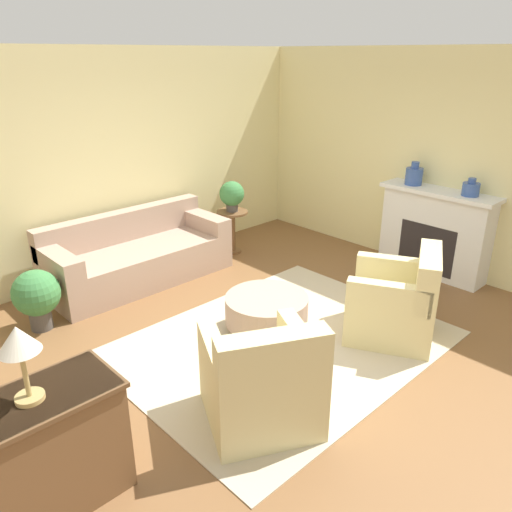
# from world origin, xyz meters

# --- Properties ---
(ground_plane) EXTENTS (16.00, 16.00, 0.00)m
(ground_plane) POSITION_xyz_m (0.00, 0.00, 0.00)
(ground_plane) COLOR brown
(wall_back) EXTENTS (9.71, 0.12, 2.80)m
(wall_back) POSITION_xyz_m (0.00, 2.91, 1.40)
(wall_back) COLOR beige
(wall_back) RESTS_ON ground_plane
(wall_right) EXTENTS (0.12, 9.73, 2.80)m
(wall_right) POSITION_xyz_m (2.93, 0.00, 1.40)
(wall_right) COLOR beige
(wall_right) RESTS_ON ground_plane
(rug) EXTENTS (3.15, 2.42, 0.01)m
(rug) POSITION_xyz_m (0.00, 0.00, 0.01)
(rug) COLOR beige
(rug) RESTS_ON ground_plane
(couch) EXTENTS (2.30, 0.92, 0.84)m
(couch) POSITION_xyz_m (-0.21, 2.35, 0.31)
(couch) COLOR tan
(couch) RESTS_ON ground_plane
(armchair_left) EXTENTS (1.11, 1.11, 0.94)m
(armchair_left) POSITION_xyz_m (-0.95, -0.67, 0.36)
(armchair_left) COLOR beige
(armchair_left) RESTS_ON rug
(armchair_right) EXTENTS (1.11, 1.11, 0.94)m
(armchair_right) POSITION_xyz_m (0.95, -0.67, 0.36)
(armchair_right) COLOR beige
(armchair_right) RESTS_ON rug
(ottoman_table) EXTENTS (0.85, 0.85, 0.40)m
(ottoman_table) POSITION_xyz_m (0.04, 0.28, 0.27)
(ottoman_table) COLOR tan
(ottoman_table) RESTS_ON rug
(side_table) EXTENTS (0.45, 0.45, 0.62)m
(side_table) POSITION_xyz_m (1.28, 2.23, 0.41)
(side_table) COLOR brown
(side_table) RESTS_ON ground_plane
(fireplace) EXTENTS (0.44, 1.47, 1.13)m
(fireplace) POSITION_xyz_m (2.68, -0.14, 0.59)
(fireplace) COLOR white
(fireplace) RESTS_ON ground_plane
(dresser) EXTENTS (1.02, 0.52, 0.83)m
(dresser) POSITION_xyz_m (-2.48, -0.28, 0.43)
(dresser) COLOR brown
(dresser) RESTS_ON ground_plane
(vase_mantel_near) EXTENTS (0.22, 0.22, 0.30)m
(vase_mantel_near) POSITION_xyz_m (2.67, 0.24, 1.25)
(vase_mantel_near) COLOR #38569E
(vase_mantel_near) RESTS_ON fireplace
(vase_mantel_far) EXTENTS (0.20, 0.20, 0.21)m
(vase_mantel_far) POSITION_xyz_m (2.67, -0.51, 1.22)
(vase_mantel_far) COLOR #38569E
(vase_mantel_far) RESTS_ON fireplace
(potted_plant_on_side_table) EXTENTS (0.35, 0.35, 0.43)m
(potted_plant_on_side_table) POSITION_xyz_m (1.28, 2.23, 0.87)
(potted_plant_on_side_table) COLOR #4C4742
(potted_plant_on_side_table) RESTS_ON side_table
(potted_plant_floor) EXTENTS (0.49, 0.49, 0.66)m
(potted_plant_floor) POSITION_xyz_m (-1.62, 1.98, 0.39)
(potted_plant_floor) COLOR #4C4742
(potted_plant_floor) RESTS_ON ground_plane
(table_lamp) EXTENTS (0.24, 0.24, 0.49)m
(table_lamp) POSITION_xyz_m (-2.48, -0.28, 1.20)
(table_lamp) COLOR tan
(table_lamp) RESTS_ON dresser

